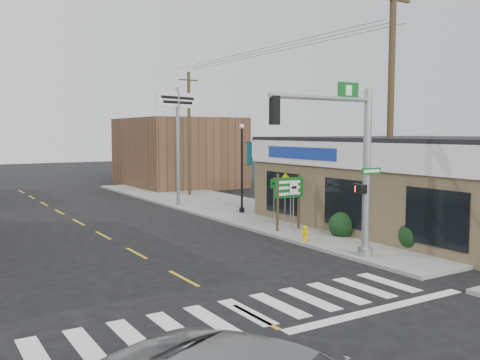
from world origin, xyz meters
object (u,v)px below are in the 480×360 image
lamp_post (243,161)px  dance_center_sign (178,117)px  guide_sign (289,193)px  fire_hydrant (305,233)px  traffic_signal_pole (352,155)px  bare_tree (374,149)px  utility_pole_far (189,132)px  utility_pole_near (391,111)px

lamp_post → dance_center_sign: bearing=93.4°
guide_sign → fire_hydrant: guide_sign is taller
traffic_signal_pole → guide_sign: traffic_signal_pole is taller
fire_hydrant → dance_center_sign: size_ratio=0.09×
guide_sign → traffic_signal_pole: bearing=-99.4°
traffic_signal_pole → bare_tree: size_ratio=1.30×
lamp_post → utility_pole_far: (1.18, 8.88, 1.55)m
fire_hydrant → lamp_post: lamp_post is taller
bare_tree → utility_pole_far: utility_pole_far is taller
guide_sign → fire_hydrant: 2.82m
utility_pole_far → fire_hydrant: bearing=-104.0°
guide_sign → utility_pole_near: (1.88, -4.04, 3.52)m
traffic_signal_pole → bare_tree: bearing=33.6°
dance_center_sign → bare_tree: 12.85m
guide_sign → bare_tree: size_ratio=0.55×
lamp_post → utility_pole_far: size_ratio=0.57×
utility_pole_near → utility_pole_far: (0.34, 18.43, -0.85)m
traffic_signal_pole → lamp_post: traffic_signal_pole is taller
guide_sign → dance_center_sign: size_ratio=0.36×
guide_sign → lamp_post: bearing=84.7°
guide_sign → bare_tree: bare_tree is taller
guide_sign → utility_pole_near: 5.68m
lamp_post → utility_pole_near: bearing=-103.2°
bare_tree → utility_pole_near: bearing=-118.5°
utility_pole_far → guide_sign: bearing=-102.1°
utility_pole_far → traffic_signal_pole: bearing=-103.8°
bare_tree → guide_sign: bearing=140.5°
lamp_post → dance_center_sign: 5.35m
guide_sign → utility_pole_far: size_ratio=0.30×
traffic_signal_pole → utility_pole_far: size_ratio=0.71×
guide_sign → dance_center_sign: (-0.72, 9.93, 3.57)m
fire_hydrant → utility_pole_near: bearing=-31.3°
traffic_signal_pole → utility_pole_near: size_ratio=0.59×
guide_sign → bare_tree: (2.81, -2.32, 1.96)m
utility_pole_far → utility_pole_near: bearing=-94.4°
traffic_signal_pole → guide_sign: (1.43, 5.42, -1.92)m
dance_center_sign → bare_tree: (3.54, -12.25, -1.60)m
bare_tree → utility_pole_near: 2.50m
traffic_signal_pole → lamp_post: (2.46, 10.93, -0.80)m
bare_tree → utility_pole_far: bearing=92.0°
utility_pole_near → utility_pole_far: utility_pole_near is taller
dance_center_sign → utility_pole_far: size_ratio=0.82×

